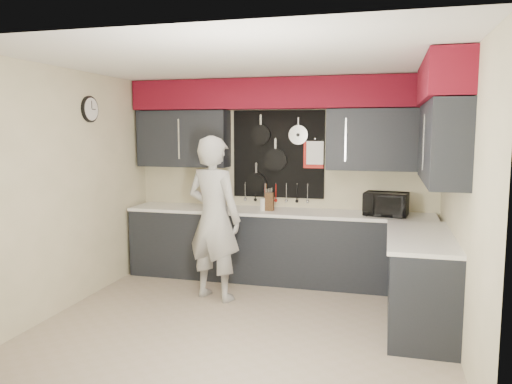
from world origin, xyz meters
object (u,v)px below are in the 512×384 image
(utensil_crock, at_px, (265,204))
(person, at_px, (214,218))
(knife_block, at_px, (269,202))
(coffee_maker, at_px, (213,194))
(microwave, at_px, (386,204))

(utensil_crock, relative_size, person, 0.08)
(knife_block, relative_size, coffee_maker, 0.69)
(utensil_crock, height_order, person, person)
(utensil_crock, xyz_separation_m, person, (-0.39, -0.85, -0.06))
(knife_block, relative_size, person, 0.12)
(utensil_crock, bearing_deg, knife_block, -11.85)
(utensil_crock, bearing_deg, microwave, -1.16)
(microwave, distance_m, knife_block, 1.44)
(person, bearing_deg, utensil_crock, -98.29)
(utensil_crock, distance_m, coffee_maker, 0.74)
(microwave, bearing_deg, person, -148.46)
(microwave, bearing_deg, knife_block, -172.40)
(microwave, xyz_separation_m, person, (-1.89, -0.82, -0.12))
(coffee_maker, bearing_deg, microwave, -20.70)
(microwave, distance_m, person, 2.07)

